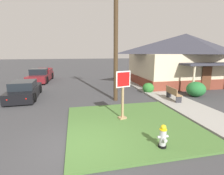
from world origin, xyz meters
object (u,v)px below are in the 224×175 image
(fire_hydrant, at_px, (163,137))
(utility_pole, at_px, (116,30))
(manhole_cover, at_px, (75,116))
(stop_sign, at_px, (123,96))
(pickup_truck_maroon, at_px, (41,76))
(street_bench, at_px, (173,93))
(parked_sedan_black, at_px, (24,91))

(fire_hydrant, height_order, utility_pole, utility_pole)
(fire_hydrant, distance_m, utility_pole, 7.45)
(manhole_cover, bearing_deg, stop_sign, -25.33)
(pickup_truck_maroon, bearing_deg, utility_pole, -55.53)
(pickup_truck_maroon, relative_size, street_bench, 3.47)
(fire_hydrant, distance_m, parked_sedan_black, 10.41)
(fire_hydrant, xyz_separation_m, pickup_truck_maroon, (-6.54, 15.52, 0.16))
(stop_sign, bearing_deg, manhole_cover, 154.67)
(manhole_cover, distance_m, street_bench, 6.54)
(fire_hydrant, distance_m, pickup_truck_maroon, 16.84)
(manhole_cover, distance_m, utility_pole, 5.86)
(stop_sign, xyz_separation_m, street_bench, (4.13, 2.36, -0.64))
(fire_hydrant, bearing_deg, manhole_cover, 127.13)
(street_bench, bearing_deg, manhole_cover, -168.53)
(fire_hydrant, height_order, pickup_truck_maroon, pickup_truck_maroon)
(fire_hydrant, relative_size, pickup_truck_maroon, 0.15)
(fire_hydrant, height_order, street_bench, street_bench)
(manhole_cover, bearing_deg, street_bench, 11.47)
(parked_sedan_black, xyz_separation_m, pickup_truck_maroon, (-0.16, 7.29, 0.07))
(fire_hydrant, bearing_deg, street_bench, 55.47)
(street_bench, distance_m, utility_pole, 5.53)
(manhole_cover, distance_m, parked_sedan_black, 5.67)
(manhole_cover, relative_size, utility_pole, 0.08)
(stop_sign, distance_m, manhole_cover, 2.77)
(parked_sedan_black, relative_size, pickup_truck_maroon, 0.83)
(parked_sedan_black, distance_m, street_bench, 10.37)
(stop_sign, relative_size, manhole_cover, 3.31)
(utility_pole, bearing_deg, street_bench, -16.87)
(manhole_cover, relative_size, street_bench, 0.45)
(manhole_cover, distance_m, pickup_truck_maroon, 12.29)
(pickup_truck_maroon, xyz_separation_m, street_bench, (10.04, -10.42, -0.03))
(parked_sedan_black, distance_m, pickup_truck_maroon, 7.29)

